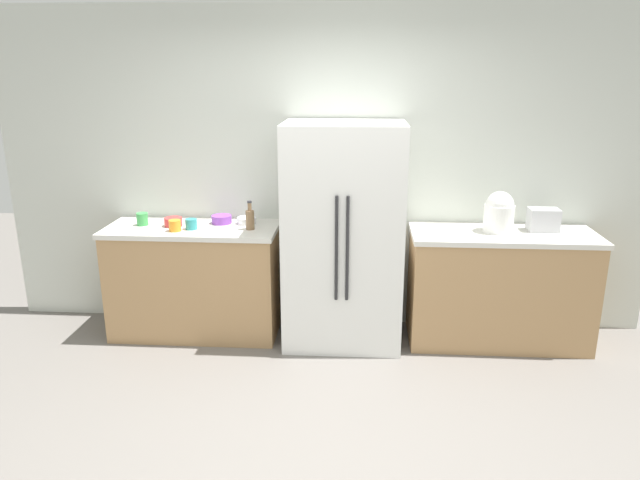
{
  "coord_description": "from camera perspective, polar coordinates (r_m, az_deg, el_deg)",
  "views": [
    {
      "loc": [
        0.31,
        -2.94,
        2.16
      ],
      "look_at": [
        0.08,
        0.46,
        1.15
      ],
      "focal_mm": 32.71,
      "sensor_mm": 36.0,
      "label": 1
    }
  ],
  "objects": [
    {
      "name": "refrigerator",
      "position": [
        4.59,
        2.3,
        0.4
      ],
      "size": [
        0.92,
        0.69,
        1.76
      ],
      "color": "white",
      "rests_on": "ground_plane"
    },
    {
      "name": "bottle_a",
      "position": [
        4.64,
        -6.86,
        2.1
      ],
      "size": [
        0.07,
        0.07,
        0.23
      ],
      "color": "brown",
      "rests_on": "counter_left"
    },
    {
      "name": "bowl_a",
      "position": [
        4.86,
        -9.6,
        2.0
      ],
      "size": [
        0.16,
        0.16,
        0.07
      ],
      "primitive_type": "cylinder",
      "color": "purple",
      "rests_on": "counter_left"
    },
    {
      "name": "cup_b",
      "position": [
        4.73,
        -12.48,
        1.53
      ],
      "size": [
        0.09,
        0.09,
        0.08
      ],
      "primitive_type": "cylinder",
      "color": "teal",
      "rests_on": "counter_left"
    },
    {
      "name": "cup_a",
      "position": [
        4.7,
        -14.01,
        1.38
      ],
      "size": [
        0.09,
        0.09,
        0.09
      ],
      "primitive_type": "cylinder",
      "color": "orange",
      "rests_on": "counter_left"
    },
    {
      "name": "kitchen_back_panel",
      "position": [
        4.89,
        0.26,
        6.72
      ],
      "size": [
        5.42,
        0.1,
        2.65
      ],
      "primitive_type": "cube",
      "color": "silver",
      "rests_on": "ground_plane"
    },
    {
      "name": "rice_cooker",
      "position": [
        4.73,
        17.12,
        2.61
      ],
      "size": [
        0.23,
        0.23,
        0.32
      ],
      "color": "white",
      "rests_on": "counter_right"
    },
    {
      "name": "bowl_c",
      "position": [
        4.83,
        -7.21,
        1.91
      ],
      "size": [
        0.15,
        0.15,
        0.05
      ],
      "primitive_type": "cylinder",
      "color": "white",
      "rests_on": "counter_left"
    },
    {
      "name": "ground_plane",
      "position": [
        3.66,
        -1.79,
        -19.56
      ],
      "size": [
        10.85,
        10.85,
        0.0
      ],
      "primitive_type": "plane",
      "color": "slate"
    },
    {
      "name": "counter_right",
      "position": [
        4.9,
        17.09,
        -4.45
      ],
      "size": [
        1.44,
        0.61,
        0.92
      ],
      "color": "tan",
      "rests_on": "ground_plane"
    },
    {
      "name": "cup_c",
      "position": [
        4.95,
        -16.99,
        1.97
      ],
      "size": [
        0.09,
        0.09,
        0.1
      ],
      "primitive_type": "cylinder",
      "color": "green",
      "rests_on": "counter_left"
    },
    {
      "name": "bowl_b",
      "position": [
        4.86,
        -14.16,
        1.73
      ],
      "size": [
        0.14,
        0.14,
        0.07
      ],
      "primitive_type": "cylinder",
      "color": "red",
      "rests_on": "counter_left"
    },
    {
      "name": "counter_left",
      "position": [
        4.96,
        -12.09,
        -3.83
      ],
      "size": [
        1.39,
        0.61,
        0.92
      ],
      "color": "tan",
      "rests_on": "ground_plane"
    },
    {
      "name": "toaster",
      "position": [
        4.89,
        21.01,
        1.87
      ],
      "size": [
        0.23,
        0.15,
        0.18
      ],
      "primitive_type": "cube",
      "color": "silver",
      "rests_on": "counter_right"
    }
  ]
}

